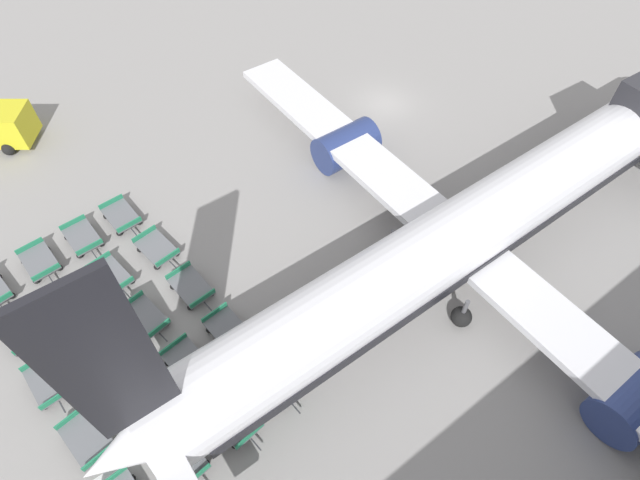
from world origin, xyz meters
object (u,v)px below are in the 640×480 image
object	(u,v)px
airplane	(476,226)
baggage_dolly_row_far_col_c	(191,287)
baggage_dolly_row_far_col_e	(274,383)
baggage_dolly_row_near_col_c	(48,381)
baggage_dolly_row_mid_b_col_c	(145,318)
baggage_dolly_row_far_col_b	(157,248)
baggage_dolly_row_near_col_b	(19,331)
baggage_dolly_row_mid_a_col_b	(66,304)
baggage_dolly_row_mid_b_col_a	(83,238)
baggage_dolly_row_mid_b_col_e	(234,418)
baggage_dolly_row_near_col_d	(87,438)
baggage_dolly_row_mid_a_col_d	(138,397)
baggage_dolly_row_mid_b_col_d	(188,363)
baggage_dolly_row_far_col_d	(229,331)
baggage_dolly_row_mid_a_col_c	(98,349)
baggage_dolly_row_mid_a_col_a	(40,262)
baggage_dolly_row_far_col_a	(121,216)
baggage_dolly_row_mid_a_col_e	(180,458)
baggage_dolly_row_mid_b_col_b	(111,276)

from	to	relation	value
airplane	baggage_dolly_row_far_col_c	xyz separation A→B (m)	(-7.27, -13.93, -2.39)
baggage_dolly_row_far_col_e	baggage_dolly_row_near_col_c	bearing A→B (deg)	-126.55
baggage_dolly_row_mid_b_col_c	baggage_dolly_row_far_col_b	size ratio (longest dim) A/B	1.00
baggage_dolly_row_near_col_b	baggage_dolly_row_near_col_c	world-z (taller)	same
baggage_dolly_row_mid_a_col_b	baggage_dolly_row_mid_b_col_a	bearing A→B (deg)	149.70
airplane	baggage_dolly_row_mid_a_col_b	xyz separation A→B (m)	(-10.26, -19.84, -2.39)
baggage_dolly_row_mid_b_col_e	baggage_dolly_row_far_col_e	world-z (taller)	same
baggage_dolly_row_mid_b_col_e	baggage_dolly_row_far_col_b	xyz separation A→B (m)	(-11.21, 1.32, 0.00)
baggage_dolly_row_near_col_b	baggage_dolly_row_far_col_b	size ratio (longest dim) A/B	1.00
baggage_dolly_row_mid_b_col_c	baggage_dolly_row_far_col_b	xyz separation A→B (m)	(-3.88, 2.46, 0.00)
baggage_dolly_row_near_col_d	baggage_dolly_row_mid_a_col_d	world-z (taller)	same
baggage_dolly_row_mid_a_col_b	baggage_dolly_row_mid_b_col_d	xyz separation A→B (m)	(6.95, 3.75, 0.00)
baggage_dolly_row_far_col_e	baggage_dolly_row_far_col_d	bearing A→B (deg)	-174.54
baggage_dolly_row_near_col_c	baggage_dolly_row_far_col_c	size ratio (longest dim) A/B	1.00
baggage_dolly_row_near_col_b	baggage_dolly_row_mid_b_col_a	bearing A→B (deg)	130.84
airplane	baggage_dolly_row_mid_b_col_d	bearing A→B (deg)	-101.60
baggage_dolly_row_mid_a_col_c	baggage_dolly_row_far_col_e	world-z (taller)	same
baggage_dolly_row_mid_a_col_d	baggage_dolly_row_far_col_b	world-z (taller)	same
baggage_dolly_row_mid_b_col_d	baggage_dolly_row_far_col_d	distance (m)	2.54
baggage_dolly_row_near_col_d	baggage_dolly_row_mid_b_col_e	distance (m)	6.55
baggage_dolly_row_mid_a_col_a	baggage_dolly_row_mid_b_col_a	distance (m)	2.62
airplane	baggage_dolly_row_far_col_d	distance (m)	14.28
baggage_dolly_row_mid_b_col_d	baggage_dolly_row_far_col_d	xyz separation A→B (m)	(-0.39, 2.51, 0.00)
airplane	baggage_dolly_row_mid_a_col_c	bearing A→B (deg)	-109.04
baggage_dolly_row_mid_a_col_a	baggage_dolly_row_far_col_a	bearing A→B (deg)	96.11
baggage_dolly_row_mid_a_col_e	baggage_dolly_row_far_col_c	bearing A→B (deg)	149.94
baggage_dolly_row_near_col_c	baggage_dolly_row_mid_a_col_e	xyz separation A→B (m)	(6.93, 3.56, 0.00)
baggage_dolly_row_mid_b_col_a	baggage_dolly_row_far_col_a	bearing A→B (deg)	95.78
baggage_dolly_row_mid_a_col_b	baggage_dolly_row_mid_b_col_c	xyz separation A→B (m)	(3.29, 3.07, 0.00)
airplane	baggage_dolly_row_far_col_d	xyz separation A→B (m)	(-3.70, -13.59, -2.39)
baggage_dolly_row_far_col_a	baggage_dolly_row_far_col_d	xyz separation A→B (m)	(10.77, 1.42, 0.00)
baggage_dolly_row_mid_a_col_a	baggage_dolly_row_far_col_b	world-z (taller)	same
baggage_dolly_row_mid_b_col_c	baggage_dolly_row_mid_b_col_d	distance (m)	3.73
baggage_dolly_row_near_col_b	baggage_dolly_row_mid_b_col_c	bearing A→B (deg)	60.80
baggage_dolly_row_near_col_d	baggage_dolly_row_far_col_a	size ratio (longest dim) A/B	1.01
baggage_dolly_row_near_col_d	baggage_dolly_row_mid_a_col_d	size ratio (longest dim) A/B	1.01
baggage_dolly_row_mid_a_col_a	baggage_dolly_row_mid_b_col_a	size ratio (longest dim) A/B	1.00
baggage_dolly_row_mid_b_col_e	baggage_dolly_row_far_col_b	size ratio (longest dim) A/B	1.00
baggage_dolly_row_far_col_e	baggage_dolly_row_mid_b_col_b	bearing A→B (deg)	-159.33
baggage_dolly_row_near_col_b	baggage_dolly_row_far_col_b	bearing A→B (deg)	95.57
baggage_dolly_row_mid_b_col_a	baggage_dolly_row_mid_b_col_c	bearing A→B (deg)	5.95
baggage_dolly_row_mid_a_col_d	baggage_dolly_row_mid_a_col_e	xyz separation A→B (m)	(3.66, 0.41, 0.00)
baggage_dolly_row_mid_a_col_a	baggage_dolly_row_mid_a_col_e	world-z (taller)	same
baggage_dolly_row_near_col_b	baggage_dolly_row_mid_b_col_e	bearing A→B (deg)	32.69
baggage_dolly_row_mid_a_col_b	baggage_dolly_row_mid_b_col_b	xyz separation A→B (m)	(-0.31, 2.61, 0.00)
airplane	baggage_dolly_row_near_col_b	size ratio (longest dim) A/B	13.21
baggage_dolly_row_mid_a_col_a	baggage_dolly_row_mid_b_col_c	distance (m)	7.72
baggage_dolly_row_mid_b_col_b	baggage_dolly_row_far_col_d	bearing A→B (deg)	27.94
baggage_dolly_row_near_col_c	baggage_dolly_row_far_col_c	distance (m)	8.09
airplane	baggage_dolly_row_far_col_c	distance (m)	15.89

